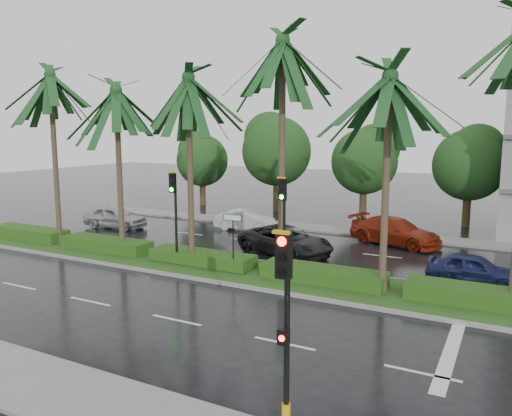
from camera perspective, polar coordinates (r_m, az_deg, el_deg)
The scene contains 17 objects.
ground at distance 21.45m, azimuth -0.96°, elevation -8.36°, with size 120.00×120.00×0.00m, color black.
near_sidewalk at distance 14.04m, azimuth -22.57°, elevation -18.47°, with size 40.00×2.40×0.12m, color slate.
far_sidewalk at distance 32.16m, azimuth 9.39°, elevation -2.55°, with size 40.00×2.00×0.12m, color slate.
median at distance 22.27m, azimuth 0.29°, elevation -7.50°, with size 36.00×4.00×0.15m.
hedge at distance 22.17m, azimuth 0.29°, elevation -6.58°, with size 35.20×1.40×0.60m.
lane_markings at distance 19.85m, azimuth 6.26°, elevation -9.83°, with size 34.00×13.06×0.01m.
palm_row at distance 22.09m, azimuth -2.63°, elevation 14.20°, with size 26.30×4.20×10.65m.
signal_near at distance 10.16m, azimuth 3.34°, elevation -13.40°, with size 0.34×0.45×4.36m.
signal_median_left at distance 23.17m, azimuth -9.32°, elevation 0.42°, with size 0.34×0.42×4.36m.
signal_median_right at distance 20.36m, azimuth 3.13°, elevation -0.63°, with size 0.34×0.42×4.36m.
street_sign at distance 21.82m, azimuth -2.67°, elevation -2.32°, with size 0.95×0.09×2.60m.
bg_trees at distance 36.61m, azimuth 14.23°, elevation 6.02°, with size 32.94×5.50×7.95m.
car_silver at distance 34.02m, azimuth -15.80°, elevation -1.00°, with size 4.28×1.72×1.46m, color #AAACB2.
car_white at distance 32.13m, azimuth -1.26°, elevation -1.38°, with size 3.90×1.36×1.28m, color #BCBCBC.
car_darkgrey at distance 25.79m, azimuth 3.40°, elevation -3.74°, with size 5.28×2.43×1.47m, color black.
car_red at distance 29.02m, azimuth 15.62°, elevation -2.58°, with size 5.25×2.13×1.52m, color maroon.
car_blue at distance 22.86m, azimuth 23.59°, elevation -6.38°, with size 3.71×1.49×1.26m, color navy.
Camera 1 is at (9.87, -17.96, 6.34)m, focal length 35.00 mm.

